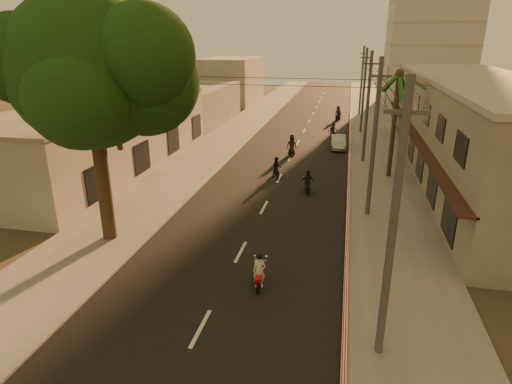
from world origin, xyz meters
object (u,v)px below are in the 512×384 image
scooter_mid_a (277,168)px  scooter_red (259,272)px  broadleaf_tree (99,71)px  scooter_far_a (292,146)px  scooter_mid_b (307,182)px  scooter_far_c (338,114)px  parked_car (338,142)px  scooter_far_b (333,130)px  palm_tree (399,80)px

scooter_mid_a → scooter_red: bearing=-99.8°
broadleaf_tree → scooter_far_a: broadleaf_tree is taller
scooter_red → scooter_mid_a: bearing=91.0°
scooter_mid_b → scooter_far_c: scooter_far_c is taller
scooter_mid_b → parked_car: bearing=70.9°
scooter_far_a → scooter_far_b: (3.26, 8.43, -0.09)m
palm_tree → scooter_mid_a: size_ratio=4.96×
scooter_red → scooter_far_c: size_ratio=0.86×
scooter_far_c → palm_tree: bearing=-63.8°
scooter_mid_b → scooter_far_b: scooter_far_b is taller
scooter_red → scooter_mid_a: scooter_mid_a is taller
scooter_mid_b → scooter_far_a: 9.73m
scooter_mid_b → parked_car: (1.67, 13.06, -0.12)m
scooter_far_b → scooter_far_c: bearing=73.7°
scooter_mid_a → broadleaf_tree: bearing=-134.5°
scooter_mid_a → scooter_far_c: (3.73, 25.23, 0.09)m
palm_tree → scooter_far_a: (-7.98, 4.74, -6.28)m
scooter_mid_a → scooter_mid_b: scooter_mid_a is taller
scooter_red → scooter_mid_b: scooter_mid_b is taller
scooter_far_a → parked_car: scooter_far_a is taller
scooter_mid_a → scooter_mid_b: (2.58, -2.82, -0.02)m
scooter_far_a → scooter_far_c: 18.92m
scooter_far_b → scooter_far_c: scooter_far_c is taller
scooter_far_a → scooter_far_c: bearing=76.8°
scooter_red → parked_car: scooter_red is taller
scooter_far_a → scooter_far_c: (3.48, 18.59, -0.02)m
scooter_red → parked_car: (2.50, 25.15, -0.07)m
broadleaf_tree → scooter_mid_a: size_ratio=7.32×
scooter_far_a → palm_tree: bearing=-33.3°
broadleaf_tree → scooter_mid_b: broadleaf_tree is taller
broadleaf_tree → scooter_red: (8.12, -2.95, -7.78)m
scooter_red → scooter_far_b: 30.03m
broadleaf_tree → parked_car: (10.63, 22.20, -7.85)m
scooter_red → scooter_far_a: scooter_far_a is taller
scooter_mid_a → scooter_far_a: scooter_far_a is taller
scooter_mid_a → scooter_far_a: bearing=71.4°
scooter_red → scooter_far_a: 21.59m
palm_tree → scooter_far_c: size_ratio=4.39×
scooter_mid_a → scooter_mid_b: size_ratio=1.00×
scooter_far_a → scooter_far_b: 9.04m
broadleaf_tree → scooter_far_a: (6.63, 18.59, -7.61)m
scooter_far_a → scooter_far_b: scooter_far_a is taller
palm_tree → parked_car: bearing=115.5°
scooter_mid_a → scooter_mid_b: bearing=-64.0°
scooter_far_b → scooter_far_c: size_ratio=0.90×
parked_car → scooter_far_b: bearing=94.7°
scooter_far_c → scooter_red: bearing=-77.5°
scooter_far_b → scooter_far_a: bearing=-126.2°
broadleaf_tree → scooter_mid_b: size_ratio=7.35×
broadleaf_tree → scooter_far_b: (9.89, 27.02, -7.71)m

